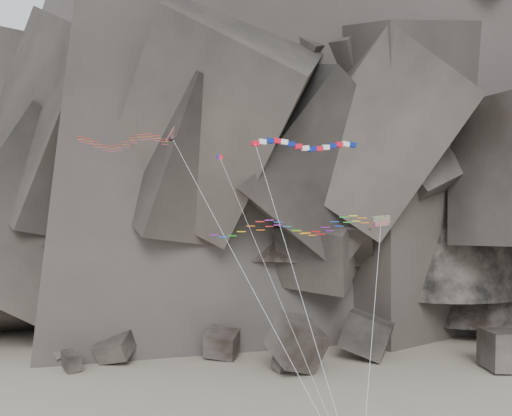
{
  "coord_description": "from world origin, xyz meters",
  "views": [
    {
      "loc": [
        1.1,
        -45.66,
        19.56
      ],
      "look_at": [
        -1.15,
        6.0,
        21.06
      ],
      "focal_mm": 40.0,
      "sensor_mm": 36.0,
      "label": 1
    }
  ],
  "objects_px": {
    "banner_kite": "(305,147)",
    "parafoil_kite": "(290,227)",
    "pennant_kite": "(252,234)",
    "delta_kite": "(120,141)"
  },
  "relations": [
    {
      "from": "banner_kite",
      "to": "pennant_kite",
      "type": "xyz_separation_m",
      "value": [
        -4.37,
        -4.22,
        -7.41
      ]
    },
    {
      "from": "banner_kite",
      "to": "pennant_kite",
      "type": "distance_m",
      "value": 9.58
    },
    {
      "from": "banner_kite",
      "to": "parafoil_kite",
      "type": "height_order",
      "value": "banner_kite"
    },
    {
      "from": "parafoil_kite",
      "to": "pennant_kite",
      "type": "relative_size",
      "value": 0.79
    },
    {
      "from": "delta_kite",
      "to": "parafoil_kite",
      "type": "bearing_deg",
      "value": -2.49
    },
    {
      "from": "banner_kite",
      "to": "parafoil_kite",
      "type": "bearing_deg",
      "value": -145.34
    },
    {
      "from": "banner_kite",
      "to": "pennant_kite",
      "type": "relative_size",
      "value": 1.07
    },
    {
      "from": "banner_kite",
      "to": "parafoil_kite",
      "type": "distance_m",
      "value": 7.21
    },
    {
      "from": "delta_kite",
      "to": "banner_kite",
      "type": "relative_size",
      "value": 1.07
    },
    {
      "from": "delta_kite",
      "to": "banner_kite",
      "type": "distance_m",
      "value": 16.99
    }
  ]
}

